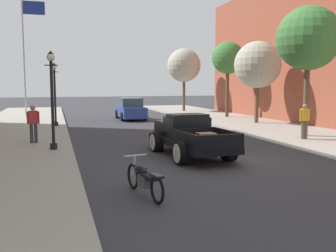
# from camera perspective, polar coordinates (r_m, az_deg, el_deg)

# --- Properties ---
(ground_plane) EXTENTS (140.00, 140.00, 0.00)m
(ground_plane) POSITION_cam_1_polar(r_m,az_deg,el_deg) (13.55, 6.26, -5.37)
(ground_plane) COLOR #333338
(hotrod_truck_black) EXTENTS (2.38, 5.01, 1.58)m
(hotrod_truck_black) POSITION_cam_1_polar(r_m,az_deg,el_deg) (14.75, 2.96, -1.41)
(hotrod_truck_black) COLOR black
(hotrod_truck_black) RESTS_ON ground
(motorcycle_parked) EXTENTS (0.67, 2.09, 0.93)m
(motorcycle_parked) POSITION_cam_1_polar(r_m,az_deg,el_deg) (9.45, -3.55, -7.74)
(motorcycle_parked) COLOR black
(motorcycle_parked) RESTS_ON ground
(car_background_blue) EXTENTS (1.88, 4.30, 1.65)m
(car_background_blue) POSITION_cam_1_polar(r_m,az_deg,el_deg) (29.52, -5.59, 2.45)
(car_background_blue) COLOR #284293
(car_background_blue) RESTS_ON ground
(pedestrian_sidewalk_left) EXTENTS (0.53, 0.22, 1.65)m
(pedestrian_sidewalk_left) POSITION_cam_1_polar(r_m,az_deg,el_deg) (17.73, -19.35, 0.61)
(pedestrian_sidewalk_left) COLOR #333338
(pedestrian_sidewalk_left) RESTS_ON sidewalk_left
(pedestrian_sidewalk_right) EXTENTS (0.53, 0.22, 1.65)m
(pedestrian_sidewalk_right) POSITION_cam_1_polar(r_m,az_deg,el_deg) (19.03, 19.59, 0.97)
(pedestrian_sidewalk_right) COLOR brown
(pedestrian_sidewalk_right) RESTS_ON sidewalk_right
(street_lamp_near) EXTENTS (0.50, 0.32, 3.85)m
(street_lamp_near) POSITION_cam_1_polar(r_m,az_deg,el_deg) (15.67, -16.82, 4.77)
(street_lamp_near) COLOR black
(street_lamp_near) RESTS_ON sidewalk_left
(street_lamp_far) EXTENTS (0.50, 0.32, 3.85)m
(street_lamp_far) POSITION_cam_1_polar(r_m,az_deg,el_deg) (24.49, -16.44, 5.23)
(street_lamp_far) COLOR black
(street_lamp_far) RESTS_ON sidewalk_left
(flagpole) EXTENTS (1.74, 0.16, 9.16)m
(flagpole) POSITION_cam_1_polar(r_m,az_deg,el_deg) (32.07, -20.24, 11.36)
(flagpole) COLOR #B2B2B7
(flagpole) RESTS_ON sidewalk_left
(street_tree_nearest) EXTENTS (3.11, 3.11, 6.33)m
(street_tree_nearest) POSITION_cam_1_polar(r_m,az_deg,el_deg) (20.33, 20.10, 12.06)
(street_tree_nearest) COLOR brown
(street_tree_nearest) RESTS_ON sidewalk_right
(street_tree_second) EXTENTS (3.07, 3.07, 5.36)m
(street_tree_second) POSITION_cam_1_polar(r_m,az_deg,el_deg) (26.20, 13.15, 8.81)
(street_tree_second) COLOR brown
(street_tree_second) RESTS_ON sidewalk_right
(street_tree_third) EXTENTS (2.49, 2.49, 5.81)m
(street_tree_third) POSITION_cam_1_polar(r_m,az_deg,el_deg) (30.44, 8.86, 9.89)
(street_tree_third) COLOR brown
(street_tree_third) RESTS_ON sidewalk_right
(street_tree_farthest) EXTENTS (3.17, 3.17, 5.90)m
(street_tree_farthest) POSITION_cam_1_polar(r_m,az_deg,el_deg) (36.94, 2.39, 8.96)
(street_tree_farthest) COLOR brown
(street_tree_farthest) RESTS_ON sidewalk_right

